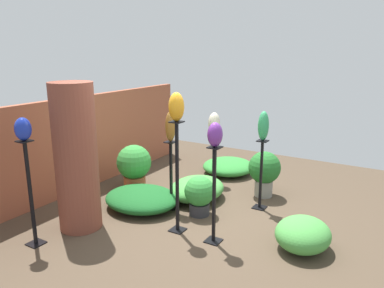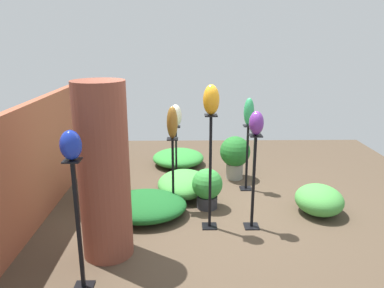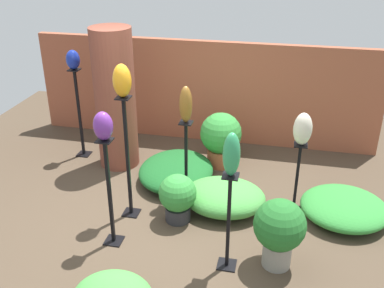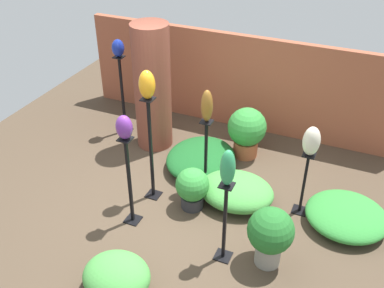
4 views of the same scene
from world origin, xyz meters
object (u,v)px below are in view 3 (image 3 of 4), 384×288
(art_vase_ivory, at_px, (303,129))
(art_vase_cobalt, at_px, (73,60))
(pedestal_bronze, at_px, (186,165))
(potted_plant_front_right, at_px, (178,196))
(pedestal_ivory, at_px, (296,182))
(pedestal_jade, at_px, (228,227))
(art_vase_amber, at_px, (122,81))
(brick_pillar, at_px, (115,99))
(potted_plant_mid_left, at_px, (279,229))
(pedestal_amber, at_px, (128,163))
(pedestal_cobalt, at_px, (80,117))
(art_vase_violet, at_px, (103,126))
(art_vase_bronze, at_px, (186,104))
(pedestal_violet, at_px, (110,197))
(potted_plant_near_pillar, at_px, (221,137))
(art_vase_jade, at_px, (231,154))

(art_vase_ivory, xyz_separation_m, art_vase_cobalt, (-3.28, 0.88, 0.40))
(pedestal_bronze, height_order, potted_plant_front_right, pedestal_bronze)
(pedestal_ivory, relative_size, pedestal_jade, 0.85)
(art_vase_amber, bearing_deg, brick_pillar, 116.33)
(potted_plant_mid_left, bearing_deg, pedestal_amber, 162.63)
(pedestal_cobalt, relative_size, art_vase_violet, 4.52)
(art_vase_bronze, bearing_deg, art_vase_cobalt, 155.06)
(art_vase_amber, height_order, art_vase_violet, art_vase_amber)
(pedestal_amber, bearing_deg, pedestal_cobalt, 132.76)
(pedestal_jade, relative_size, pedestal_cobalt, 0.80)
(pedestal_violet, height_order, art_vase_violet, art_vase_violet)
(potted_plant_front_right, bearing_deg, art_vase_ivory, 19.86)
(art_vase_ivory, bearing_deg, pedestal_bronze, 179.51)
(art_vase_amber, distance_m, art_vase_cobalt, 1.89)
(pedestal_bronze, height_order, pedestal_violet, pedestal_violet)
(art_vase_bronze, bearing_deg, pedestal_bronze, -90.00)
(art_vase_violet, xyz_separation_m, potted_plant_near_pillar, (0.90, 2.08, -0.99))
(pedestal_cobalt, distance_m, potted_plant_front_right, 2.36)
(pedestal_ivory, bearing_deg, potted_plant_near_pillar, 137.71)
(pedestal_jade, xyz_separation_m, pedestal_cobalt, (-2.59, 2.08, 0.14))
(pedestal_jade, distance_m, art_vase_violet, 1.64)
(brick_pillar, xyz_separation_m, pedestal_amber, (0.62, -1.24, -0.31))
(brick_pillar, height_order, pedestal_violet, brick_pillar)
(art_vase_ivory, distance_m, art_vase_jade, 1.40)
(art_vase_ivory, height_order, potted_plant_mid_left, art_vase_ivory)
(pedestal_bronze, xyz_separation_m, pedestal_cobalt, (-1.87, 0.87, 0.15))
(art_vase_jade, bearing_deg, pedestal_violet, 174.51)
(art_vase_cobalt, bearing_deg, art_vase_bronze, -24.94)
(pedestal_ivory, xyz_separation_m, pedestal_amber, (-2.00, -0.50, 0.30))
(brick_pillar, distance_m, pedestal_violet, 1.97)
(brick_pillar, distance_m, art_vase_bronze, 1.45)
(art_vase_cobalt, bearing_deg, potted_plant_mid_left, -32.13)
(pedestal_jade, distance_m, art_vase_jade, 0.83)
(pedestal_ivory, bearing_deg, pedestal_jade, -119.57)
(pedestal_ivory, relative_size, art_vase_cobalt, 3.31)
(potted_plant_front_right, bearing_deg, pedestal_bronze, 91.23)
(art_vase_cobalt, bearing_deg, potted_plant_near_pillar, 3.35)
(pedestal_amber, xyz_separation_m, art_vase_cobalt, (-1.27, 1.38, 0.81))
(art_vase_bronze, bearing_deg, art_vase_amber, -139.61)
(pedestal_ivory, relative_size, pedestal_violet, 0.73)
(art_vase_amber, bearing_deg, pedestal_bronze, 40.39)
(potted_plant_front_right, bearing_deg, potted_plant_mid_left, -24.79)
(art_vase_amber, height_order, potted_plant_near_pillar, art_vase_amber)
(art_vase_jade, bearing_deg, pedestal_cobalt, 141.23)
(art_vase_ivory, relative_size, art_vase_cobalt, 1.40)
(art_vase_jade, relative_size, potted_plant_near_pillar, 0.54)
(pedestal_ivory, relative_size, art_vase_bronze, 2.02)
(pedestal_cobalt, relative_size, potted_plant_mid_left, 1.77)
(pedestal_bronze, relative_size, art_vase_jade, 2.42)
(pedestal_jade, bearing_deg, brick_pillar, 134.79)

